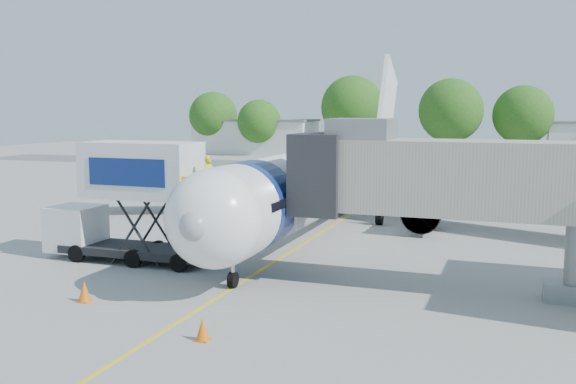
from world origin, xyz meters
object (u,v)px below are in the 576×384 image
(aircraft, at_px, (330,178))
(catering_hiloader, at_px, (130,202))
(jet_bridge, at_px, (452,179))
(ground_tug, at_px, (108,332))

(aircraft, distance_m, catering_hiloader, 12.77)
(jet_bridge, bearing_deg, ground_tug, -129.03)
(aircraft, relative_size, jet_bridge, 2.71)
(catering_hiloader, xyz_separation_m, ground_tug, (5.96, -10.23, -1.97))
(jet_bridge, distance_m, ground_tug, 13.64)
(catering_hiloader, relative_size, ground_tug, 2.26)
(ground_tug, bearing_deg, jet_bridge, 51.12)
(catering_hiloader, bearing_deg, aircraft, 60.63)
(ground_tug, bearing_deg, aircraft, 89.34)
(aircraft, xyz_separation_m, catering_hiloader, (-6.26, -11.12, -0.19))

